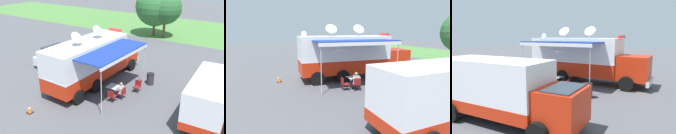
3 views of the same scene
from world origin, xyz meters
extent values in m
plane|color=#515156|center=(0.00, 0.00, 0.00)|extent=(100.00, 100.00, 0.00)
cube|color=#4C7F3D|center=(0.00, 21.58, 0.00)|extent=(80.00, 14.00, 0.01)
cube|color=silver|center=(-2.69, 2.20, 0.00)|extent=(0.30, 4.80, 0.01)
cube|color=red|center=(0.00, 0.00, 1.15)|extent=(2.77, 7.29, 1.10)
cube|color=white|center=(0.00, 0.00, 2.55)|extent=(2.77, 7.29, 1.70)
cube|color=white|center=(0.00, 0.00, 1.70)|extent=(2.79, 7.31, 0.10)
cube|color=red|center=(0.18, 4.65, 1.45)|extent=(2.38, 2.19, 1.70)
cube|color=#28333D|center=(0.18, 4.85, 1.95)|extent=(2.20, 1.55, 0.70)
cube|color=silver|center=(0.22, 5.78, 0.55)|extent=(2.38, 0.29, 0.36)
cylinder|color=black|center=(-1.08, 4.49, 0.50)|extent=(0.34, 1.01, 1.00)
cylinder|color=black|center=(1.42, 4.40, 0.50)|extent=(0.34, 1.01, 1.00)
cylinder|color=black|center=(-1.27, -0.49, 0.50)|extent=(0.34, 1.01, 1.00)
cylinder|color=black|center=(1.23, -0.59, 0.50)|extent=(0.34, 1.01, 1.00)
cylinder|color=black|center=(-1.34, -2.47, 0.50)|extent=(0.34, 1.01, 1.00)
cylinder|color=black|center=(1.15, -2.57, 0.50)|extent=(0.34, 1.01, 1.00)
cube|color=white|center=(0.00, 0.00, 3.45)|extent=(2.77, 7.29, 0.10)
cube|color=red|center=(0.14, 3.70, 3.62)|extent=(1.11, 0.32, 0.20)
cylinder|color=silver|center=(-0.04, -1.08, 3.73)|extent=(0.10, 0.10, 0.45)
cone|color=silver|center=(0.11, -1.08, 4.13)|extent=(0.75, 0.93, 0.81)
cylinder|color=silver|center=(0.05, 1.26, 3.73)|extent=(0.10, 0.10, 0.45)
cone|color=silver|center=(0.20, 1.25, 4.13)|extent=(0.75, 0.93, 0.81)
sphere|color=white|center=(-0.12, -3.20, 3.68)|extent=(0.44, 0.44, 0.44)
cube|color=#193399|center=(2.35, -0.09, 3.25)|extent=(2.42, 5.84, 0.06)
cube|color=white|center=(3.41, -0.13, 3.11)|extent=(0.30, 5.76, 0.24)
cylinder|color=silver|center=(3.45, 2.60, 1.63)|extent=(0.05, 0.05, 3.25)
cylinder|color=silver|center=(3.24, -2.86, 1.63)|extent=(0.05, 0.05, 3.25)
cube|color=silver|center=(2.53, -0.36, 0.71)|extent=(0.83, 0.83, 0.03)
cylinder|color=#333338|center=(2.18, 0.02, 0.35)|extent=(0.03, 0.03, 0.70)
cylinder|color=#333338|center=(2.91, -0.01, 0.35)|extent=(0.03, 0.03, 0.70)
cylinder|color=#333338|center=(2.15, -0.72, 0.35)|extent=(0.03, 0.03, 0.70)
cylinder|color=#333338|center=(2.89, -0.75, 0.35)|extent=(0.03, 0.03, 0.70)
cylinder|color=#3F9959|center=(2.61, -0.37, 0.83)|extent=(0.07, 0.07, 0.20)
cylinder|color=white|center=(2.61, -0.37, 0.94)|extent=(0.04, 0.04, 0.02)
cube|color=maroon|center=(3.23, -0.46, 0.42)|extent=(0.50, 0.50, 0.04)
cube|color=maroon|center=(3.45, -0.47, 0.65)|extent=(0.06, 0.48, 0.44)
cylinder|color=#333338|center=(3.00, -0.68, 0.21)|extent=(0.02, 0.02, 0.42)
cylinder|color=#333338|center=(3.02, -0.24, 0.21)|extent=(0.02, 0.02, 0.42)
cylinder|color=#333338|center=(3.44, -0.69, 0.21)|extent=(0.02, 0.02, 0.42)
cylinder|color=#333338|center=(3.46, -0.25, 0.21)|extent=(0.02, 0.02, 0.42)
cube|color=maroon|center=(2.92, -1.11, 0.42)|extent=(0.50, 0.50, 0.04)
cube|color=maroon|center=(2.92, -1.33, 0.65)|extent=(0.48, 0.06, 0.44)
cylinder|color=#333338|center=(2.71, -0.88, 0.21)|extent=(0.02, 0.02, 0.42)
cylinder|color=#333338|center=(3.15, -0.90, 0.21)|extent=(0.02, 0.02, 0.42)
cylinder|color=#333338|center=(2.70, -1.32, 0.21)|extent=(0.02, 0.02, 0.42)
cylinder|color=#333338|center=(3.14, -1.34, 0.21)|extent=(0.02, 0.02, 0.42)
cube|color=maroon|center=(3.72, 0.98, 0.42)|extent=(0.51, 0.51, 0.04)
cube|color=maroon|center=(3.70, 1.20, 0.65)|extent=(0.48, 0.07, 0.44)
cylinder|color=#333338|center=(3.95, 0.78, 0.21)|extent=(0.02, 0.02, 0.42)
cylinder|color=#333338|center=(3.51, 0.75, 0.21)|extent=(0.02, 0.02, 0.42)
cylinder|color=#333338|center=(3.92, 1.22, 0.21)|extent=(0.02, 0.02, 0.42)
cylinder|color=#333338|center=(3.48, 1.19, 0.21)|extent=(0.02, 0.02, 0.42)
cube|color=silver|center=(3.23, -0.46, 0.72)|extent=(0.25, 0.37, 0.56)
sphere|color=#A37556|center=(3.23, -0.46, 1.14)|extent=(0.22, 0.22, 0.22)
cylinder|color=silver|center=(3.10, -0.69, 0.76)|extent=(0.43, 0.11, 0.34)
cylinder|color=silver|center=(3.12, -0.23, 0.76)|extent=(0.43, 0.11, 0.34)
cylinder|color=black|center=(3.05, -0.56, 0.44)|extent=(0.38, 0.14, 0.13)
cylinder|color=black|center=(2.87, -0.55, 0.21)|extent=(0.11, 0.11, 0.42)
cube|color=black|center=(2.81, -0.55, 0.04)|extent=(0.24, 0.11, 0.07)
cylinder|color=black|center=(3.05, -0.36, 0.44)|extent=(0.38, 0.14, 0.13)
cylinder|color=black|center=(2.87, -0.35, 0.21)|extent=(0.11, 0.11, 0.42)
cube|color=black|center=(2.81, -0.35, 0.04)|extent=(0.24, 0.11, 0.07)
cylinder|color=#2D2D33|center=(4.00, 2.70, 0.42)|extent=(0.56, 0.56, 0.85)
cylinder|color=black|center=(4.00, 2.70, 0.88)|extent=(0.57, 0.57, 0.06)
cube|color=black|center=(-0.72, -5.12, 0.01)|extent=(0.36, 0.36, 0.03)
cone|color=orange|center=(-0.72, -5.12, 0.31)|extent=(0.26, 0.26, 0.55)
cylinder|color=white|center=(-0.72, -5.12, 0.33)|extent=(0.17, 0.17, 0.06)
cube|color=white|center=(8.86, 0.21, 1.60)|extent=(2.29, 5.27, 2.20)
cube|color=red|center=(8.86, 0.21, 0.75)|extent=(2.31, 5.29, 0.50)
cube|color=red|center=(8.73, 3.61, 1.12)|extent=(1.95, 1.67, 1.40)
cube|color=#28333D|center=(8.73, 3.71, 1.57)|extent=(1.72, 1.16, 0.60)
cylinder|color=black|center=(7.70, 3.17, 0.42)|extent=(0.29, 0.85, 0.84)
cylinder|color=black|center=(7.86, -1.26, 0.42)|extent=(0.29, 0.85, 0.84)
cylinder|color=black|center=(9.96, -1.18, 0.42)|extent=(0.29, 0.85, 0.84)
cube|color=silver|center=(-5.06, 1.99, 0.70)|extent=(2.24, 4.37, 0.76)
cube|color=#28333D|center=(-5.08, 1.84, 1.42)|extent=(1.82, 2.26, 0.68)
cylinder|color=black|center=(-5.82, 3.38, 0.32)|extent=(0.29, 0.66, 0.64)
cylinder|color=black|center=(-4.03, 3.18, 0.32)|extent=(0.29, 0.66, 0.64)
cylinder|color=black|center=(-6.09, 0.79, 0.32)|extent=(0.29, 0.66, 0.64)
cylinder|color=black|center=(-4.30, 0.60, 0.32)|extent=(0.29, 0.66, 0.64)
cylinder|color=brown|center=(-1.54, 15.91, 1.02)|extent=(0.32, 0.32, 2.04)
sphere|color=#2D6B33|center=(-1.54, 15.91, 3.77)|extent=(4.93, 4.93, 4.93)
cylinder|color=brown|center=(-0.14, 15.83, 1.15)|extent=(0.32, 0.32, 2.30)
sphere|color=#285B2D|center=(-0.14, 15.83, 3.67)|extent=(3.92, 3.92, 3.92)
camera|label=1|loc=(10.93, -13.72, 8.79)|focal=40.13mm
camera|label=2|loc=(13.86, -5.82, 3.94)|focal=29.64mm
camera|label=3|loc=(14.88, 7.06, 3.69)|focal=32.15mm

